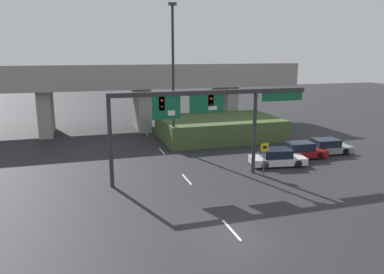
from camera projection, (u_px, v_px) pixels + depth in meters
name	position (u px, v px, depth m)	size (l,w,h in m)	color
ground_plane	(237.00, 236.00, 18.67)	(160.00, 160.00, 0.00)	#262628
lane_markings	(173.00, 163.00, 30.97)	(0.14, 27.34, 0.01)	silver
signal_gantry	(203.00, 108.00, 26.32)	(14.68, 0.44, 6.39)	#2D2D30
speed_limit_sign	(264.00, 154.00, 27.67)	(0.60, 0.11, 2.51)	#4C4C4C
highway_light_pole_near	(173.00, 75.00, 33.86)	(0.70, 0.36, 13.23)	#2D2D30
overpass_bridge	(141.00, 85.00, 44.14)	(37.69, 7.32, 7.73)	gray
grass_embankment	(219.00, 128.00, 39.99)	(12.35, 8.12, 2.21)	#42562D
parked_sedan_near_right	(277.00, 158.00, 30.32)	(4.63, 2.58, 1.37)	silver
parked_sedan_mid_right	(301.00, 151.00, 32.45)	(4.40, 2.14, 1.41)	maroon
parked_sedan_far_right	(327.00, 147.00, 33.85)	(4.40, 2.17, 1.36)	gray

